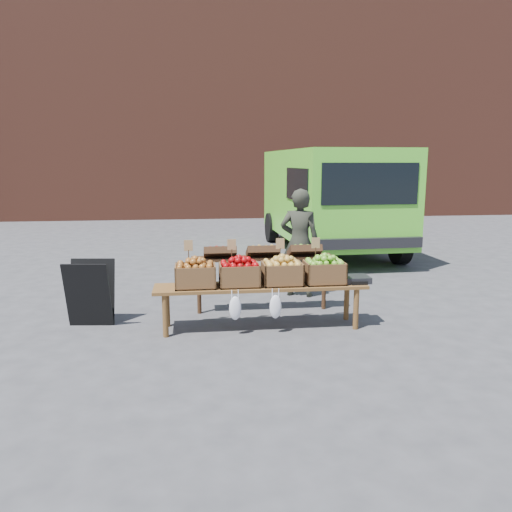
{
  "coord_description": "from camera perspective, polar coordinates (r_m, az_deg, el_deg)",
  "views": [
    {
      "loc": [
        -0.83,
        -5.65,
        2.11
      ],
      "look_at": [
        -0.01,
        0.97,
        0.85
      ],
      "focal_mm": 35.0,
      "sensor_mm": 36.0,
      "label": 1
    }
  ],
  "objects": [
    {
      "name": "crate_russet_pears",
      "position": [
        6.3,
        -1.93,
        -2.15
      ],
      "size": [
        0.5,
        0.4,
        0.28
      ],
      "primitive_type": null,
      "color": "#780607",
      "rests_on": "display_bench"
    },
    {
      "name": "crate_golden_apples",
      "position": [
        6.27,
        -6.94,
        -2.27
      ],
      "size": [
        0.5,
        0.4,
        0.28
      ],
      "primitive_type": null,
      "color": "#AB5825",
      "rests_on": "display_bench"
    },
    {
      "name": "ground",
      "position": [
        6.09,
        1.25,
        -9.59
      ],
      "size": [
        80.0,
        80.0,
        0.0
      ],
      "primitive_type": "plane",
      "color": "#434345"
    },
    {
      "name": "vendor",
      "position": [
        7.89,
        5.01,
        1.5
      ],
      "size": [
        0.73,
        0.61,
        1.71
      ],
      "primitive_type": "imported",
      "rotation": [
        0.0,
        0.0,
        2.75
      ],
      "color": "#2A2C22",
      "rests_on": "ground"
    },
    {
      "name": "chalkboard_sign",
      "position": [
        6.84,
        -18.42,
        -4.02
      ],
      "size": [
        0.61,
        0.38,
        0.87
      ],
      "primitive_type": null,
      "rotation": [
        0.0,
        0.0,
        -0.12
      ],
      "color": "black",
      "rests_on": "ground"
    },
    {
      "name": "back_table",
      "position": [
        7.08,
        0.75,
        -2.27
      ],
      "size": [
        2.1,
        0.44,
        1.04
      ],
      "primitive_type": null,
      "color": "#392313",
      "rests_on": "ground"
    },
    {
      "name": "delivery_van",
      "position": [
        11.9,
        8.35,
        6.15
      ],
      "size": [
        2.62,
        5.38,
        2.37
      ],
      "primitive_type": null,
      "rotation": [
        0.0,
        0.0,
        0.04
      ],
      "color": "#5ED930",
      "rests_on": "ground"
    },
    {
      "name": "crate_red_apples",
      "position": [
        6.37,
        3.01,
        -2.01
      ],
      "size": [
        0.5,
        0.4,
        0.28
      ],
      "primitive_type": null,
      "color": "gold",
      "rests_on": "display_bench"
    },
    {
      "name": "display_bench",
      "position": [
        6.44,
        0.55,
        -5.78
      ],
      "size": [
        2.7,
        0.56,
        0.57
      ],
      "primitive_type": null,
      "color": "brown",
      "rests_on": "ground"
    },
    {
      "name": "crate_green_apples",
      "position": [
        6.49,
        7.8,
        -1.87
      ],
      "size": [
        0.5,
        0.4,
        0.28
      ],
      "primitive_type": null,
      "color": "#3A8420",
      "rests_on": "display_bench"
    },
    {
      "name": "weighing_scale",
      "position": [
        6.63,
        11.34,
        -2.59
      ],
      "size": [
        0.34,
        0.3,
        0.08
      ],
      "primitive_type": "cube",
      "color": "black",
      "rests_on": "display_bench"
    },
    {
      "name": "brick_building",
      "position": [
        20.86,
        -4.95,
        18.65
      ],
      "size": [
        24.0,
        4.0,
        10.0
      ],
      "primitive_type": "cube",
      "color": "brown",
      "rests_on": "ground"
    }
  ]
}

